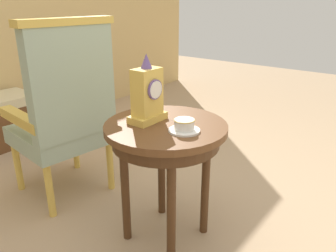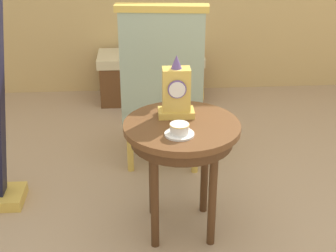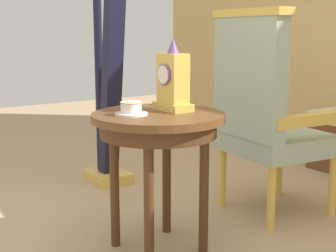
{
  "view_description": "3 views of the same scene",
  "coord_description": "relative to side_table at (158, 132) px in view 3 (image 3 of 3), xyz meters",
  "views": [
    {
      "loc": [
        -1.28,
        -0.92,
        1.24
      ],
      "look_at": [
        -0.01,
        0.07,
        0.62
      ],
      "focal_mm": 35.94,
      "sensor_mm": 36.0,
      "label": 1
    },
    {
      "loc": [
        -0.29,
        -2.19,
        1.72
      ],
      "look_at": [
        -0.14,
        0.11,
        0.61
      ],
      "focal_mm": 51.28,
      "sensor_mm": 36.0,
      "label": 2
    },
    {
      "loc": [
        1.78,
        -1.2,
        1.02
      ],
      "look_at": [
        -0.17,
        0.15,
        0.57
      ],
      "focal_mm": 53.01,
      "sensor_mm": 36.0,
      "label": 3
    }
  ],
  "objects": [
    {
      "name": "side_table",
      "position": [
        0.0,
        0.0,
        0.0
      ],
      "size": [
        0.61,
        0.61,
        0.66
      ],
      "color": "brown",
      "rests_on": "ground"
    },
    {
      "name": "teacup_left",
      "position": [
        -0.02,
        -0.13,
        0.11
      ],
      "size": [
        0.15,
        0.15,
        0.06
      ],
      "color": "white",
      "rests_on": "side_table"
    },
    {
      "name": "mantel_clock",
      "position": [
        -0.02,
        0.1,
        0.22
      ],
      "size": [
        0.19,
        0.11,
        0.34
      ],
      "color": "gold",
      "rests_on": "side_table"
    },
    {
      "name": "armchair",
      "position": [
        -0.06,
        0.74,
        0.02
      ],
      "size": [
        0.6,
        0.59,
        1.14
      ],
      "color": "#9EB299",
      "rests_on": "ground"
    },
    {
      "name": "harp",
      "position": [
        -1.07,
        0.32,
        0.18
      ],
      "size": [
        0.4,
        0.24,
        1.86
      ],
      "color": "gold",
      "rests_on": "ground"
    }
  ]
}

